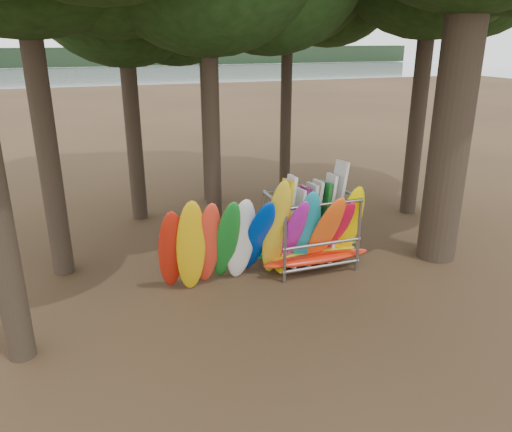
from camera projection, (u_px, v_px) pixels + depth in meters
name	position (u px, v px, depth m)	size (l,w,h in m)	color
ground	(300.00, 280.00, 13.26)	(120.00, 120.00, 0.00)	#47331E
lake	(112.00, 86.00, 66.37)	(160.00, 160.00, 0.00)	gray
far_shore	(92.00, 57.00, 109.96)	(160.00, 4.00, 4.00)	black
kayak_row	(268.00, 237.00, 12.87)	(5.66, 2.03, 3.02)	#AD1C0D
storage_rack	(310.00, 233.00, 13.84)	(3.21, 1.52, 2.92)	gray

